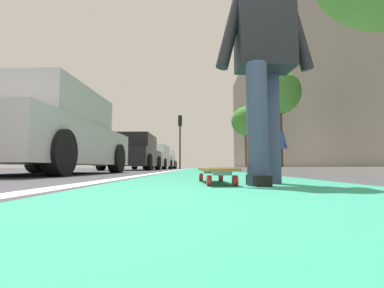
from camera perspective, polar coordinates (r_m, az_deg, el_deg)
ground_plane at (r=10.88m, az=2.15°, el=-5.33°), size 80.00×80.00×0.00m
bike_lane_paint at (r=24.88m, az=1.42°, el=-4.97°), size 56.00×1.82×0.00m
lane_stripe_white at (r=20.90m, az=-1.39°, el=-5.02°), size 52.00×0.16×0.01m
sidewalk_curb at (r=19.25m, az=12.10°, el=-4.76°), size 52.00×3.20×0.13m
building_facade at (r=24.52m, az=15.96°, el=10.08°), size 40.00×1.20×12.60m
skateboard at (r=2.15m, az=4.76°, el=-5.43°), size 0.85×0.26×0.11m
skater_person at (r=2.21m, az=14.26°, el=17.10°), size 0.47×0.72×1.64m
parked_car_near at (r=5.67m, az=-27.40°, el=1.74°), size 4.09×2.09×1.47m
parked_car_mid at (r=12.23m, az=-11.86°, el=-1.85°), size 4.16×2.03×1.48m
parked_car_far at (r=18.03m, az=-7.69°, el=-2.79°), size 4.43×2.08×1.48m
parked_car_end at (r=23.94m, az=-5.55°, el=-3.24°), size 4.27×2.02×1.49m
traffic_light at (r=21.40m, az=-2.41°, el=2.48°), size 0.33×0.28×4.02m
street_tree_mid at (r=12.26m, az=16.89°, el=9.64°), size 1.82×1.82×4.08m
street_tree_far at (r=19.46m, az=10.76°, el=4.43°), size 1.96×1.96×4.19m
pedestrian_distant at (r=11.38m, az=16.90°, el=-0.30°), size 0.47×0.73×1.67m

